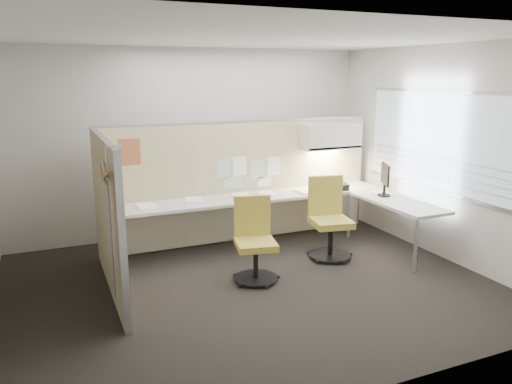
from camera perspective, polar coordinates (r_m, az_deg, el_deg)
name	(u,v)px	position (r m, az deg, el deg)	size (l,w,h in m)	color
floor	(249,285)	(5.98, -0.75, -10.58)	(5.50, 4.50, 0.01)	black
ceiling	(249,36)	(5.48, -0.85, 17.39)	(5.50, 4.50, 0.01)	white
wall_back	(192,143)	(7.66, -7.30, 5.59)	(5.50, 0.02, 2.80)	beige
wall_front	(370,221)	(3.64, 12.95, -3.26)	(5.50, 0.02, 2.80)	beige
wall_right	(440,153)	(7.07, 20.32, 4.22)	(0.02, 4.50, 2.80)	beige
window_pane	(440,142)	(7.03, 20.27, 5.42)	(0.01, 2.80, 1.30)	#A2B2BC
partition_back	(242,182)	(7.32, -1.61, 1.16)	(4.10, 0.06, 1.75)	beige
partition_left	(108,216)	(5.79, -16.61, -2.70)	(0.06, 2.20, 1.75)	beige
desk	(279,205)	(7.11, 2.67, -1.48)	(4.00, 2.07, 0.73)	beige
overhead_bin	(330,136)	(7.63, 8.47, 6.35)	(0.90, 0.36, 0.38)	beige
task_light_strip	(330,150)	(7.66, 8.42, 4.80)	(0.60, 0.06, 0.02)	#FFEABF
pinned_papers	(248,171)	(7.28, -0.94, 2.37)	(1.01, 0.00, 0.47)	#8CBF8C
poster	(130,152)	(6.77, -14.25, 4.45)	(0.28, 0.00, 0.35)	orange
chair_left	(255,242)	(5.98, -0.16, -5.78)	(0.55, 0.56, 0.99)	black
chair_right	(329,221)	(6.78, 8.32, -3.26)	(0.58, 0.60, 1.07)	black
monitor	(385,178)	(7.25, 14.52, 1.60)	(0.21, 0.41, 0.46)	black
phone	(340,186)	(7.55, 9.60, 0.63)	(0.21, 0.20, 0.12)	black
stapler	(322,188)	(7.56, 7.55, 0.51)	(0.14, 0.04, 0.05)	black
tape_dispenser	(314,188)	(7.47, 6.60, 0.42)	(0.10, 0.06, 0.06)	black
coat_hook	(107,187)	(4.79, -16.67, 0.57)	(0.18, 0.48, 1.44)	silver
paper_stack_0	(146,206)	(6.63, -12.42, -1.61)	(0.23, 0.30, 0.03)	white
paper_stack_1	(194,200)	(6.86, -7.15, -0.90)	(0.23, 0.30, 0.02)	white
paper_stack_2	(241,196)	(6.98, -1.68, -0.47)	(0.23, 0.30, 0.04)	white
paper_stack_3	(266,193)	(7.20, 1.15, -0.17)	(0.23, 0.30, 0.01)	white
paper_stack_4	(306,192)	(7.31, 5.71, 0.04)	(0.23, 0.30, 0.03)	white
paper_stack_5	(383,193)	(7.41, 14.31, -0.17)	(0.23, 0.30, 0.02)	white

